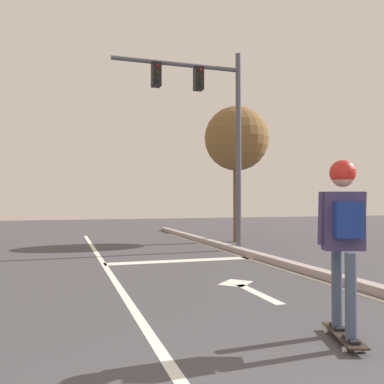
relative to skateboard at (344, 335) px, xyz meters
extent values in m
cube|color=silver|center=(-1.83, 3.52, -0.06)|extent=(0.12, 20.00, 0.01)
cube|color=silver|center=(1.62, 3.52, -0.06)|extent=(0.12, 20.00, 0.01)
cube|color=silver|center=(-0.03, 5.85, -0.06)|extent=(3.60, 0.40, 0.01)
cube|color=silver|center=(0.15, 2.21, -0.06)|extent=(0.16, 1.40, 0.01)
cube|color=silver|center=(0.15, 3.06, -0.06)|extent=(0.71, 0.71, 0.01)
cube|color=#A29491|center=(1.87, 3.52, 0.00)|extent=(0.24, 24.00, 0.14)
cube|color=black|center=(0.00, 0.00, 0.01)|extent=(0.44, 0.84, 0.02)
cube|color=#B2B2B7|center=(0.09, 0.27, -0.01)|extent=(0.16, 0.10, 0.01)
cylinder|color=silver|center=(0.00, 0.30, -0.04)|extent=(0.05, 0.06, 0.05)
cylinder|color=silver|center=(0.18, 0.24, -0.04)|extent=(0.05, 0.06, 0.05)
cube|color=#B2B2B7|center=(-0.09, -0.27, -0.01)|extent=(0.16, 0.10, 0.01)
cylinder|color=silver|center=(-0.18, -0.24, -0.04)|extent=(0.05, 0.06, 0.05)
cylinder|color=silver|center=(0.00, -0.30, -0.04)|extent=(0.05, 0.06, 0.05)
cylinder|color=#404E67|center=(0.06, 0.19, 0.44)|extent=(0.11, 0.11, 0.85)
cube|color=black|center=(0.06, 0.19, 0.03)|extent=(0.16, 0.26, 0.03)
cylinder|color=#404E67|center=(-0.06, -0.19, 0.44)|extent=(0.11, 0.11, 0.85)
cube|color=black|center=(-0.06, -0.19, 0.03)|extent=(0.16, 0.26, 0.03)
cube|color=#3C3359|center=(0.00, 0.00, 1.16)|extent=(0.43, 0.30, 0.60)
cylinder|color=#3C3359|center=(-0.19, 0.09, 1.19)|extent=(0.07, 0.10, 0.54)
cylinder|color=#3C3359|center=(0.21, -0.04, 1.19)|extent=(0.07, 0.11, 0.54)
sphere|color=tan|center=(0.00, 0.00, 1.62)|extent=(0.23, 0.23, 0.23)
sphere|color=red|center=(0.00, 0.00, 1.65)|extent=(0.26, 0.26, 0.26)
cube|color=navy|center=(-0.04, -0.13, 1.18)|extent=(0.29, 0.21, 0.36)
cylinder|color=#535461|center=(2.11, 7.35, 2.76)|extent=(0.16, 0.16, 5.66)
cylinder|color=#535461|center=(0.29, 7.35, 5.11)|extent=(3.63, 0.12, 0.12)
cube|color=black|center=(0.90, 7.35, 4.76)|extent=(0.24, 0.28, 0.64)
cylinder|color=red|center=(0.90, 7.20, 4.96)|extent=(0.02, 0.10, 0.10)
cylinder|color=#3C3106|center=(0.90, 7.20, 4.76)|extent=(0.02, 0.10, 0.10)
cylinder|color=black|center=(0.90, 7.20, 4.56)|extent=(0.02, 0.10, 0.10)
cube|color=black|center=(-0.31, 7.35, 4.76)|extent=(0.24, 0.28, 0.64)
cylinder|color=red|center=(-0.31, 7.20, 4.96)|extent=(0.02, 0.10, 0.10)
cylinder|color=#3C3106|center=(-0.31, 7.20, 4.76)|extent=(0.02, 0.10, 0.10)
cylinder|color=black|center=(-0.31, 7.20, 4.56)|extent=(0.02, 0.10, 0.10)
cylinder|color=brown|center=(3.03, 9.56, 1.38)|extent=(0.25, 0.25, 2.90)
sphere|color=brown|center=(3.03, 9.56, 3.50)|extent=(2.23, 2.23, 2.23)
camera|label=1|loc=(-2.73, -3.55, 1.37)|focal=38.66mm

